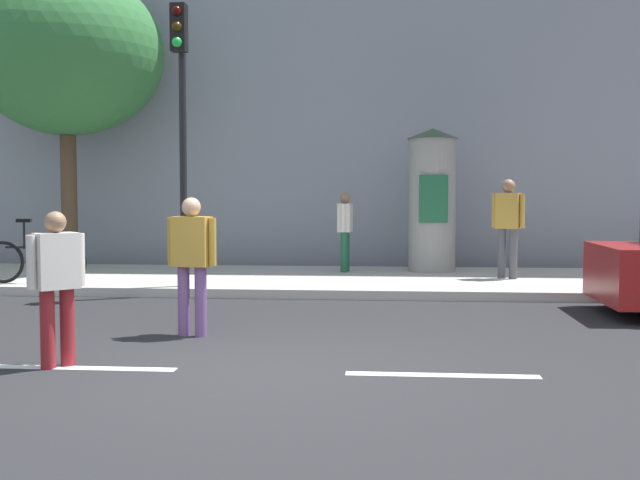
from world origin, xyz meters
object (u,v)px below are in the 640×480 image
pedestrian_in_red_top (193,254)px  bicycle_leaning (34,260)px  pedestrian_in_light_jacket (508,220)px  pedestrian_with_bag (345,226)px  traffic_light (181,99)px  poster_column (432,199)px  street_tree (66,54)px  pedestrian_near_pole (55,276)px

pedestrian_in_red_top → bicycle_leaning: size_ratio=0.93×
pedestrian_in_light_jacket → pedestrian_with_bag: 3.10m
pedestrian_in_red_top → traffic_light: bearing=106.6°
poster_column → pedestrian_with_bag: 1.77m
pedestrian_in_light_jacket → pedestrian_with_bag: pedestrian_in_light_jacket is taller
poster_column → street_tree: size_ratio=0.47×
pedestrian_with_bag → pedestrian_in_red_top: bearing=-103.5°
pedestrian_in_light_jacket → traffic_light: bearing=-162.7°
poster_column → street_tree: street_tree is taller
pedestrian_in_light_jacket → bicycle_leaning: (-8.06, -1.42, -0.65)m
pedestrian_in_red_top → pedestrian_near_pole: pedestrian_in_red_top is taller
pedestrian_in_light_jacket → street_tree: bearing=171.9°
poster_column → pedestrian_in_light_jacket: bearing=-43.9°
traffic_light → bicycle_leaning: traffic_light is taller
bicycle_leaning → traffic_light: bearing=-6.0°
traffic_light → bicycle_leaning: size_ratio=2.55×
traffic_light → pedestrian_near_pole: 5.67m
pedestrian_with_bag → bicycle_leaning: bearing=-155.1°
street_tree → bicycle_leaning: street_tree is taller
pedestrian_in_red_top → pedestrian_near_pole: bearing=-117.6°
poster_column → pedestrian_near_pole: (-4.05, -8.11, -0.66)m
traffic_light → pedestrian_with_bag: (2.49, 2.65, -2.15)m
poster_column → pedestrian_near_pole: size_ratio=1.82×
pedestrian_in_red_top → pedestrian_with_bag: size_ratio=1.07×
pedestrian_in_red_top → pedestrian_with_bag: (1.46, 6.10, 0.05)m
poster_column → pedestrian_near_pole: bearing=-116.5°
pedestrian_near_pole → pedestrian_in_light_jacket: bearing=52.3°
traffic_light → pedestrian_in_light_jacket: (5.43, 1.69, -1.99)m
pedestrian_near_pole → pedestrian_in_light_jacket: size_ratio=0.86×
street_tree → pedestrian_near_pole: street_tree is taller
bicycle_leaning → street_tree: bearing=99.8°
traffic_light → pedestrian_in_light_jacket: size_ratio=2.56×
pedestrian_with_bag → bicycle_leaning: (-5.12, -2.38, -0.49)m
pedestrian_with_bag → bicycle_leaning: size_ratio=0.86×
street_tree → pedestrian_in_light_jacket: (8.51, -1.20, -3.24)m
poster_column → pedestrian_with_bag: poster_column is taller
street_tree → pedestrian_in_red_top: (4.11, -6.34, -3.46)m
bicycle_leaning → pedestrian_in_red_top: bearing=-45.5°
pedestrian_in_red_top → pedestrian_with_bag: 6.27m
street_tree → pedestrian_in_light_jacket: size_ratio=3.36×
poster_column → pedestrian_in_red_top: (-3.13, -6.36, -0.58)m
traffic_light → pedestrian_near_pole: traffic_light is taller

